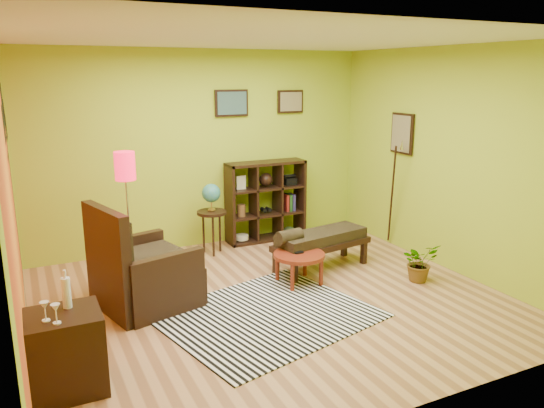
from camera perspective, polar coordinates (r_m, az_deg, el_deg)
name	(u,v)px	position (r m, az deg, el deg)	size (l,w,h in m)	color
ground	(271,300)	(6.03, -0.16, -10.26)	(5.00, 5.00, 0.00)	tan
room_shell	(262,139)	(5.51, -1.11, 6.96)	(5.04, 4.54, 2.82)	#A5C328
zebra_rug	(267,315)	(5.66, -0.58, -11.85)	(2.06, 1.72, 0.01)	white
coffee_table	(299,258)	(6.37, 2.93, -5.77)	(0.61, 0.61, 0.40)	maroon
armchair	(141,275)	(5.93, -13.91, -7.45)	(1.16, 1.15, 1.16)	black
side_cabinet	(66,352)	(4.62, -21.26, -14.60)	(0.56, 0.51, 0.98)	black
floor_lamp	(126,178)	(6.26, -15.46, 2.68)	(0.24, 0.24, 1.61)	silver
globe_table	(211,201)	(7.33, -6.54, 0.31)	(0.41, 0.41, 1.00)	black
cube_shelf	(267,201)	(7.95, -0.57, 0.32)	(1.20, 0.35, 1.20)	black
bench	(319,240)	(6.81, 5.09, -3.89)	(1.38, 0.69, 0.61)	black
potted_plant	(419,266)	(6.72, 15.56, -6.46)	(0.43, 0.48, 0.37)	#26661E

